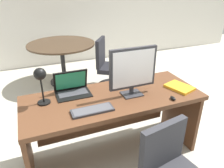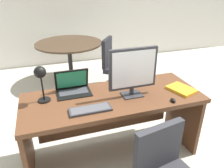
{
  "view_description": "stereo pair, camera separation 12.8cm",
  "coord_description": "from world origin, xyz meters",
  "px_view_note": "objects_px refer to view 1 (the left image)",
  "views": [
    {
      "loc": [
        -0.72,
        -1.76,
        1.81
      ],
      "look_at": [
        0.0,
        0.04,
        0.87
      ],
      "focal_mm": 34.82,
      "sensor_mm": 36.0,
      "label": 1
    },
    {
      "loc": [
        -0.6,
        -1.81,
        1.81
      ],
      "look_at": [
        0.0,
        0.04,
        0.87
      ],
      "focal_mm": 34.82,
      "sensor_mm": 36.0,
      "label": 2
    }
  ],
  "objects_px": {
    "keyboard": "(92,110)",
    "meeting_table": "(62,53)",
    "book": "(179,87)",
    "desk_lamp": "(41,79)",
    "laptop": "(72,86)",
    "monitor": "(133,70)",
    "mouse": "(173,98)",
    "meeting_chair_near": "(109,69)",
    "desk": "(112,111)"
  },
  "relations": [
    {
      "from": "keyboard",
      "to": "meeting_table",
      "type": "height_order",
      "value": "keyboard"
    },
    {
      "from": "book",
      "to": "meeting_table",
      "type": "xyz_separation_m",
      "value": [
        -0.87,
        2.24,
        -0.18
      ]
    },
    {
      "from": "keyboard",
      "to": "desk_lamp",
      "type": "relative_size",
      "value": 1.03
    },
    {
      "from": "keyboard",
      "to": "laptop",
      "type": "bearing_deg",
      "value": 101.63
    },
    {
      "from": "monitor",
      "to": "desk_lamp",
      "type": "bearing_deg",
      "value": 171.02
    },
    {
      "from": "mouse",
      "to": "meeting_table",
      "type": "height_order",
      "value": "mouse"
    },
    {
      "from": "keyboard",
      "to": "book",
      "type": "relative_size",
      "value": 1.18
    },
    {
      "from": "desk_lamp",
      "to": "book",
      "type": "relative_size",
      "value": 1.14
    },
    {
      "from": "mouse",
      "to": "book",
      "type": "bearing_deg",
      "value": 39.55
    },
    {
      "from": "laptop",
      "to": "book",
      "type": "relative_size",
      "value": 1.08
    },
    {
      "from": "book",
      "to": "keyboard",
      "type": "bearing_deg",
      "value": -175.35
    },
    {
      "from": "keyboard",
      "to": "book",
      "type": "xyz_separation_m",
      "value": [
        1.0,
        0.08,
        0.0
      ]
    },
    {
      "from": "meeting_chair_near",
      "to": "laptop",
      "type": "bearing_deg",
      "value": -124.1
    },
    {
      "from": "desk_lamp",
      "to": "book",
      "type": "height_order",
      "value": "desk_lamp"
    },
    {
      "from": "desk_lamp",
      "to": "meeting_chair_near",
      "type": "distance_m",
      "value": 2.1
    },
    {
      "from": "desk",
      "to": "keyboard",
      "type": "xyz_separation_m",
      "value": [
        -0.28,
        -0.23,
        0.21
      ]
    },
    {
      "from": "meeting_chair_near",
      "to": "mouse",
      "type": "bearing_deg",
      "value": -92.4
    },
    {
      "from": "mouse",
      "to": "desk_lamp",
      "type": "xyz_separation_m",
      "value": [
        -1.17,
        0.38,
        0.25
      ]
    },
    {
      "from": "meeting_table",
      "to": "keyboard",
      "type": "bearing_deg",
      "value": -93.28
    },
    {
      "from": "monitor",
      "to": "mouse",
      "type": "xyz_separation_m",
      "value": [
        0.32,
        -0.24,
        -0.26
      ]
    },
    {
      "from": "laptop",
      "to": "desk_lamp",
      "type": "distance_m",
      "value": 0.38
    },
    {
      "from": "keyboard",
      "to": "meeting_chair_near",
      "type": "relative_size",
      "value": 0.42
    },
    {
      "from": "keyboard",
      "to": "meeting_table",
      "type": "xyz_separation_m",
      "value": [
        0.13,
        2.33,
        -0.18
      ]
    },
    {
      "from": "keyboard",
      "to": "desk_lamp",
      "type": "distance_m",
      "value": 0.54
    },
    {
      "from": "desk",
      "to": "meeting_table",
      "type": "relative_size",
      "value": 1.48
    },
    {
      "from": "meeting_chair_near",
      "to": "keyboard",
      "type": "bearing_deg",
      "value": -115.35
    },
    {
      "from": "book",
      "to": "meeting_table",
      "type": "bearing_deg",
      "value": 111.14
    },
    {
      "from": "desk",
      "to": "desk_lamp",
      "type": "relative_size",
      "value": 4.9
    },
    {
      "from": "keyboard",
      "to": "book",
      "type": "height_order",
      "value": "book"
    },
    {
      "from": "desk",
      "to": "meeting_table",
      "type": "height_order",
      "value": "meeting_table"
    },
    {
      "from": "laptop",
      "to": "desk_lamp",
      "type": "bearing_deg",
      "value": -154.88
    },
    {
      "from": "laptop",
      "to": "book",
      "type": "height_order",
      "value": "laptop"
    },
    {
      "from": "laptop",
      "to": "keyboard",
      "type": "height_order",
      "value": "laptop"
    },
    {
      "from": "laptop",
      "to": "meeting_table",
      "type": "height_order",
      "value": "laptop"
    },
    {
      "from": "monitor",
      "to": "meeting_chair_near",
      "type": "height_order",
      "value": "monitor"
    },
    {
      "from": "monitor",
      "to": "meeting_table",
      "type": "relative_size",
      "value": 0.41
    },
    {
      "from": "book",
      "to": "desk_lamp",
      "type": "bearing_deg",
      "value": 171.68
    },
    {
      "from": "laptop",
      "to": "mouse",
      "type": "bearing_deg",
      "value": -30.6
    },
    {
      "from": "desk",
      "to": "meeting_table",
      "type": "bearing_deg",
      "value": 93.92
    },
    {
      "from": "desk_lamp",
      "to": "book",
      "type": "distance_m",
      "value": 1.42
    },
    {
      "from": "meeting_chair_near",
      "to": "desk_lamp",
      "type": "bearing_deg",
      "value": -128.91
    },
    {
      "from": "desk",
      "to": "book",
      "type": "relative_size",
      "value": 5.6
    },
    {
      "from": "monitor",
      "to": "mouse",
      "type": "height_order",
      "value": "monitor"
    },
    {
      "from": "laptop",
      "to": "keyboard",
      "type": "relative_size",
      "value": 0.92
    },
    {
      "from": "desk",
      "to": "monitor",
      "type": "xyz_separation_m",
      "value": [
        0.19,
        -0.08,
        0.47
      ]
    },
    {
      "from": "monitor",
      "to": "keyboard",
      "type": "distance_m",
      "value": 0.55
    },
    {
      "from": "laptop",
      "to": "meeting_table",
      "type": "distance_m",
      "value": 1.93
    },
    {
      "from": "desk_lamp",
      "to": "book",
      "type": "bearing_deg",
      "value": -8.32
    },
    {
      "from": "meeting_table",
      "to": "mouse",
      "type": "bearing_deg",
      "value": -74.87
    },
    {
      "from": "meeting_chair_near",
      "to": "desk",
      "type": "bearing_deg",
      "value": -110.27
    }
  ]
}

